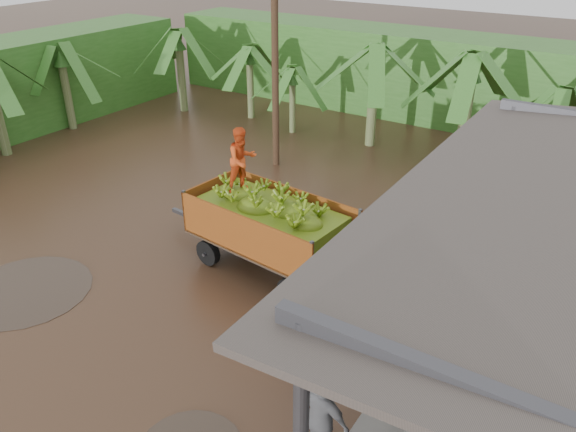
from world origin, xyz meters
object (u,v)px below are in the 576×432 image
(man_blue, at_px, (311,330))
(utility_pole, at_px, (275,45))
(banana_trailer, at_px, (269,224))
(man_grey, at_px, (321,419))

(man_blue, bearing_deg, utility_pole, -37.84)
(banana_trailer, bearing_deg, man_blue, -36.49)
(man_grey, bearing_deg, utility_pole, -49.79)
(banana_trailer, relative_size, man_grey, 3.33)
(banana_trailer, distance_m, man_blue, 3.62)
(utility_pole, bearing_deg, man_grey, -52.70)
(banana_trailer, height_order, man_blue, banana_trailer)
(banana_trailer, relative_size, man_blue, 3.56)
(man_blue, relative_size, man_grey, 0.94)
(man_grey, distance_m, utility_pole, 12.98)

